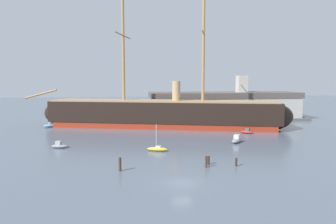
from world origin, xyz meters
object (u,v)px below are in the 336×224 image
(mooring_piling_left_pair, at_px, (206,162))
(motorboat_alongside_stern, at_px, (247,132))
(motorboat_mid_right, at_px, (236,140))
(dockside_warehouse_right, at_px, (224,106))
(mooring_piling_nearest, at_px, (120,164))
(mooring_piling_midwater, at_px, (208,160))
(motorboat_mid_left, at_px, (59,146))
(motorboat_distant_centre, at_px, (159,119))
(sailboat_near_centre, at_px, (157,149))
(tall_ship, at_px, (163,113))
(sailboat_far_left, at_px, (52,125))
(seagull_in_flight, at_px, (145,90))
(mooring_piling_right_pair, at_px, (236,162))

(mooring_piling_left_pair, bearing_deg, motorboat_alongside_stern, 58.50)
(motorboat_alongside_stern, xyz_separation_m, mooring_piling_left_pair, (-17.57, -28.68, 0.40))
(motorboat_mid_right, distance_m, dockside_warehouse_right, 39.81)
(mooring_piling_nearest, bearing_deg, mooring_piling_midwater, 7.51)
(motorboat_mid_left, relative_size, motorboat_mid_right, 0.83)
(motorboat_mid_left, relative_size, motorboat_alongside_stern, 1.04)
(motorboat_mid_right, distance_m, motorboat_distant_centre, 39.01)
(sailboat_near_centre, distance_m, mooring_piling_midwater, 12.73)
(tall_ship, xyz_separation_m, mooring_piling_nearest, (-11.07, -41.53, -2.89))
(motorboat_alongside_stern, height_order, sailboat_far_left, sailboat_far_left)
(mooring_piling_left_pair, bearing_deg, dockside_warehouse_right, 70.21)
(dockside_warehouse_right, bearing_deg, motorboat_mid_right, -103.38)
(tall_ship, height_order, motorboat_alongside_stern, tall_ship)
(sailboat_far_left, height_order, mooring_piling_midwater, sailboat_far_left)
(tall_ship, height_order, mooring_piling_left_pair, tall_ship)
(motorboat_distant_centre, height_order, seagull_in_flight, seagull_in_flight)
(sailboat_far_left, height_order, dockside_warehouse_right, dockside_warehouse_right)
(seagull_in_flight, bearing_deg, mooring_piling_left_pair, -69.57)
(motorboat_distant_centre, bearing_deg, mooring_piling_nearest, -101.84)
(sailboat_near_centre, distance_m, mooring_piling_right_pair, 16.40)
(motorboat_mid_left, bearing_deg, tall_ship, 46.07)
(motorboat_mid_right, xyz_separation_m, seagull_in_flight, (-19.13, 3.45, 10.52))
(sailboat_far_left, xyz_separation_m, mooring_piling_midwater, (33.49, -44.36, 0.17))
(sailboat_far_left, xyz_separation_m, mooring_piling_right_pair, (37.54, -45.83, 0.13))
(motorboat_mid_right, distance_m, mooring_piling_right_pair, 18.96)
(motorboat_mid_right, xyz_separation_m, mooring_piling_right_pair, (-6.33, -17.87, 0.07))
(mooring_piling_nearest, bearing_deg, sailboat_far_left, 113.05)
(motorboat_mid_right, height_order, seagull_in_flight, seagull_in_flight)
(motorboat_mid_right, distance_m, mooring_piling_left_pair, 21.14)
(mooring_piling_left_pair, bearing_deg, tall_ship, 92.76)
(dockside_warehouse_right, distance_m, seagull_in_flight, 45.56)
(motorboat_distant_centre, bearing_deg, mooring_piling_left_pair, -88.43)
(dockside_warehouse_right, bearing_deg, mooring_piling_right_pair, -105.36)
(tall_ship, height_order, sailboat_near_centre, tall_ship)
(mooring_piling_left_pair, distance_m, dockside_warehouse_right, 60.15)
(motorboat_distant_centre, relative_size, mooring_piling_nearest, 1.96)
(mooring_piling_left_pair, xyz_separation_m, seagull_in_flight, (-7.97, 21.41, 10.23))
(dockside_warehouse_right, bearing_deg, mooring_piling_nearest, -120.46)
(mooring_piling_nearest, bearing_deg, mooring_piling_left_pair, 1.17)
(mooring_piling_left_pair, relative_size, mooring_piling_midwater, 1.27)
(mooring_piling_left_pair, xyz_separation_m, dockside_warehouse_right, (20.33, 56.50, 3.61))
(mooring_piling_nearest, bearing_deg, seagull_in_flight, 76.79)
(motorboat_mid_left, distance_m, mooring_piling_left_pair, 30.48)
(sailboat_near_centre, height_order, motorboat_distant_centre, sailboat_near_centre)
(tall_ship, bearing_deg, sailboat_near_centre, -98.44)
(sailboat_far_left, bearing_deg, mooring_piling_left_pair, -54.54)
(seagull_in_flight, bearing_deg, dockside_warehouse_right, 51.11)
(tall_ship, height_order, sailboat_far_left, tall_ship)
(mooring_piling_nearest, height_order, dockside_warehouse_right, dockside_warehouse_right)
(motorboat_mid_left, bearing_deg, mooring_piling_nearest, -55.41)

